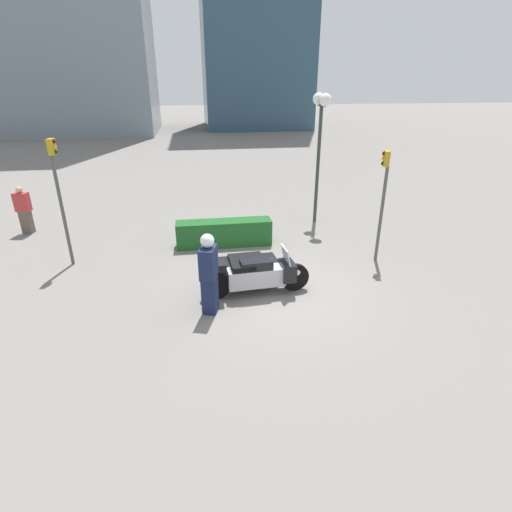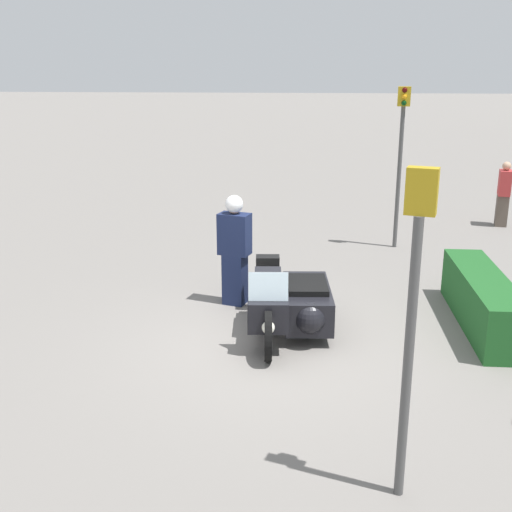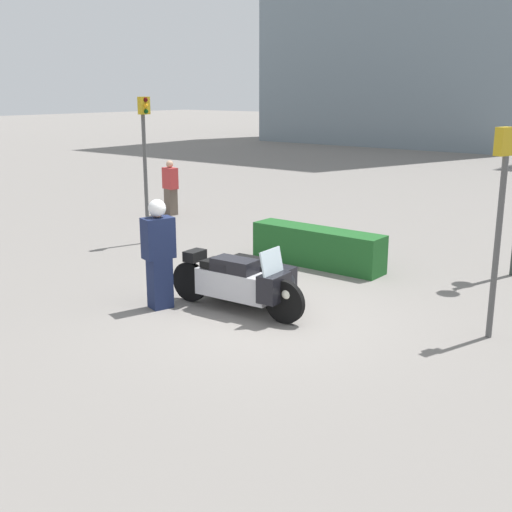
% 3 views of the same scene
% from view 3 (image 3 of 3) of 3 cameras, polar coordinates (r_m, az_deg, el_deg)
% --- Properties ---
extents(ground_plane, '(160.00, 160.00, 0.00)m').
position_cam_3_polar(ground_plane, '(10.64, 0.88, -5.34)').
color(ground_plane, slate).
extents(police_motorcycle, '(2.66, 1.25, 1.18)m').
position_cam_3_polar(police_motorcycle, '(10.95, -0.77, -2.11)').
color(police_motorcycle, black).
rests_on(police_motorcycle, ground).
extents(officer_rider, '(0.45, 0.58, 1.87)m').
position_cam_3_polar(officer_rider, '(10.89, -8.64, 0.41)').
color(officer_rider, '#192347').
rests_on(officer_rider, ground).
extents(hedge_bush_curbside, '(2.96, 0.64, 0.80)m').
position_cam_3_polar(hedge_bush_curbside, '(13.59, 5.47, 0.79)').
color(hedge_bush_curbside, '#1E5623').
rests_on(hedge_bush_curbside, ground).
extents(traffic_light_near, '(0.23, 0.29, 3.12)m').
position_cam_3_polar(traffic_light_near, '(9.87, 20.83, 4.58)').
color(traffic_light_near, '#4C4C4C').
rests_on(traffic_light_near, ground).
extents(traffic_light_far, '(0.23, 0.27, 3.47)m').
position_cam_3_polar(traffic_light_far, '(15.50, -9.83, 9.37)').
color(traffic_light_far, '#4C4C4C').
rests_on(traffic_light_far, ground).
extents(pedestrian_bystander, '(0.50, 0.36, 1.61)m').
position_cam_3_polar(pedestrian_bystander, '(19.23, -7.61, 6.03)').
color(pedestrian_bystander, brown).
rests_on(pedestrian_bystander, ground).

